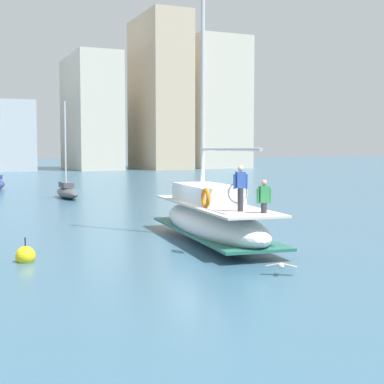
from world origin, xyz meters
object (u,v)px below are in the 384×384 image
object	(u,v)px
main_sailboat	(212,218)
mooring_buoy	(25,256)
moored_sloop_near	(67,191)
seagull	(281,266)

from	to	relation	value
main_sailboat	mooring_buoy	bearing A→B (deg)	-169.17
main_sailboat	moored_sloop_near	bearing A→B (deg)	93.63
moored_sloop_near	seagull	bearing A→B (deg)	-88.86
mooring_buoy	main_sailboat	bearing A→B (deg)	10.83
main_sailboat	seagull	bearing A→B (deg)	-97.35
main_sailboat	seagull	world-z (taller)	main_sailboat
mooring_buoy	seagull	bearing A→B (deg)	-37.54
moored_sloop_near	mooring_buoy	bearing A→B (deg)	-104.29
seagull	main_sailboat	bearing A→B (deg)	82.65
main_sailboat	seagull	size ratio (longest dim) A/B	15.15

